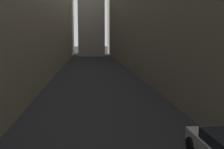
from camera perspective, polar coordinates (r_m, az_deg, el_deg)
The scene contains 2 objects.
ground_plane at distance 37.46m, azimuth -3.37°, elevation -0.32°, with size 264.00×264.00×0.00m, color #232326.
building_block_right at distance 41.28m, azimuth 13.22°, elevation 12.98°, with size 12.23×108.00×18.35m, color #756B5B.
Camera 1 is at (-0.99, 10.90, 5.10)m, focal length 44.71 mm.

